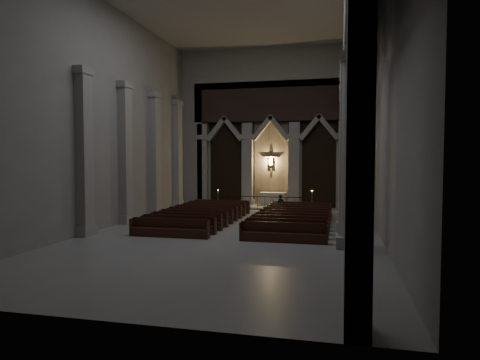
{
  "coord_description": "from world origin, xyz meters",
  "views": [
    {
      "loc": [
        5.1,
        -20.67,
        3.75
      ],
      "look_at": [
        -0.41,
        3.0,
        2.48
      ],
      "focal_mm": 32.0,
      "sensor_mm": 36.0,
      "label": 1
    }
  ],
  "objects": [
    {
      "name": "altar_rail",
      "position": [
        0.0,
        8.9,
        0.7
      ],
      "size": [
        5.36,
        0.09,
        1.05
      ],
      "color": "black",
      "rests_on": "ground"
    },
    {
      "name": "worshipper",
      "position": [
        1.39,
        6.92,
        0.67
      ],
      "size": [
        0.52,
        0.36,
        1.34
      ],
      "primitive_type": "imported",
      "rotation": [
        0.0,
        0.0,
        -0.09
      ],
      "color": "black",
      "rests_on": "ground"
    },
    {
      "name": "left_pilasters",
      "position": [
        -6.75,
        3.5,
        3.91
      ],
      "size": [
        0.6,
        13.0,
        8.03
      ],
      "color": "#9B9991",
      "rests_on": "ground"
    },
    {
      "name": "sanctuary_wall",
      "position": [
        0.0,
        11.54,
        6.62
      ],
      "size": [
        14.0,
        0.77,
        12.0
      ],
      "color": "#9B9991",
      "rests_on": "ground"
    },
    {
      "name": "candle_stand_right",
      "position": [
        3.25,
        9.63,
        0.39
      ],
      "size": [
        0.24,
        0.24,
        1.45
      ],
      "color": "#A77433",
      "rests_on": "ground"
    },
    {
      "name": "sanctuary_step",
      "position": [
        0.0,
        10.6,
        0.07
      ],
      "size": [
        8.5,
        2.6,
        0.15
      ],
      "primitive_type": "cube",
      "color": "#9B9991",
      "rests_on": "ground"
    },
    {
      "name": "pews",
      "position": [
        0.0,
        2.64,
        0.28
      ],
      "size": [
        9.31,
        9.52,
        0.87
      ],
      "color": "black",
      "rests_on": "ground"
    },
    {
      "name": "room",
      "position": [
        0.0,
        0.0,
        7.6
      ],
      "size": [
        24.0,
        24.1,
        12.0
      ],
      "color": "gray",
      "rests_on": "ground"
    },
    {
      "name": "altar",
      "position": [
        0.26,
        11.17,
        0.65
      ],
      "size": [
        1.94,
        0.77,
        0.98
      ],
      "color": "#B9B2A2",
      "rests_on": "sanctuary_step"
    },
    {
      "name": "right_arcade",
      "position": [
        5.5,
        1.33,
        7.83
      ],
      "size": [
        1.0,
        24.0,
        12.0
      ],
      "color": "#9B9991",
      "rests_on": "ground"
    },
    {
      "name": "candle_stand_left",
      "position": [
        -3.43,
        8.94,
        0.39
      ],
      "size": [
        0.24,
        0.24,
        1.42
      ],
      "color": "#A77433",
      "rests_on": "ground"
    }
  ]
}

